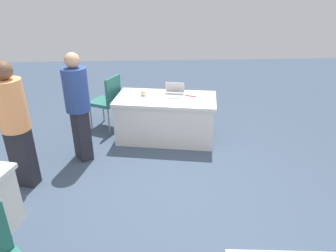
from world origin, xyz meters
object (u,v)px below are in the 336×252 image
object	(u,v)px
person_attendee_standing	(14,121)
scissors_red	(190,96)
yarn_ball	(143,93)
person_attendee_browsing	(78,103)
table_foreground	(166,118)
chair_tucked_right	(108,99)
laptop_silver	(174,93)

from	to	relation	value
person_attendee_standing	scissors_red	bearing A→B (deg)	44.14
person_attendee_standing	yarn_ball	distance (m)	2.03
person_attendee_browsing	table_foreground	bearing A→B (deg)	80.81
chair_tucked_right	person_attendee_standing	xyz separation A→B (m)	(0.87, 1.71, 0.36)
person_attendee_standing	yarn_ball	world-z (taller)	person_attendee_standing
chair_tucked_right	yarn_ball	distance (m)	0.77
table_foreground	person_attendee_browsing	size ratio (longest dim) A/B	1.10
person_attendee_browsing	yarn_ball	xyz separation A→B (m)	(-0.90, -0.71, -0.11)
table_foreground	person_attendee_standing	size ratio (longest dim) A/B	1.07
laptop_silver	person_attendee_browsing	bearing A→B (deg)	38.64
table_foreground	laptop_silver	size ratio (longest dim) A/B	4.65
chair_tucked_right	scissors_red	bearing A→B (deg)	-79.71
table_foreground	chair_tucked_right	bearing A→B (deg)	-25.12
person_attendee_standing	scissors_red	distance (m)	2.61
table_foreground	scissors_red	size ratio (longest dim) A/B	9.64
person_attendee_standing	scissors_red	xyz separation A→B (m)	(-2.27, -1.28, -0.18)
person_attendee_standing	yarn_ball	bearing A→B (deg)	56.58
scissors_red	table_foreground	bearing A→B (deg)	-152.12
chair_tucked_right	laptop_silver	distance (m)	1.22
person_attendee_browsing	yarn_ball	size ratio (longest dim) A/B	16.14
table_foreground	laptop_silver	distance (m)	0.43
scissors_red	person_attendee_standing	bearing A→B (deg)	-128.44
laptop_silver	yarn_ball	bearing A→B (deg)	9.47
person_attendee_standing	chair_tucked_right	bearing A→B (deg)	77.77
yarn_ball	person_attendee_browsing	bearing A→B (deg)	38.43
person_attendee_browsing	scissors_red	distance (m)	1.79
scissors_red	person_attendee_browsing	bearing A→B (deg)	-136.63
table_foreground	laptop_silver	xyz separation A→B (m)	(-0.14, -0.08, 0.40)
laptop_silver	yarn_ball	distance (m)	0.50
chair_tucked_right	person_attendee_standing	world-z (taller)	person_attendee_standing
table_foreground	person_attendee_standing	xyz separation A→B (m)	(1.87, 1.24, 0.54)
person_attendee_standing	yarn_ball	xyz separation A→B (m)	(-1.51, -1.35, -0.13)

